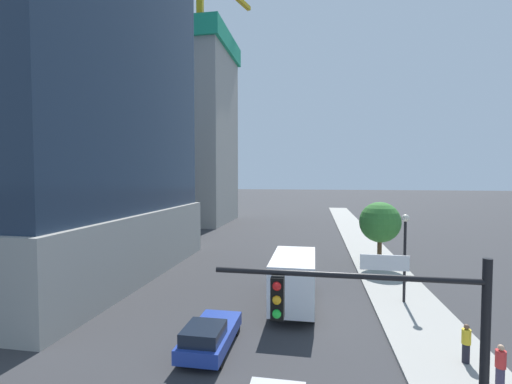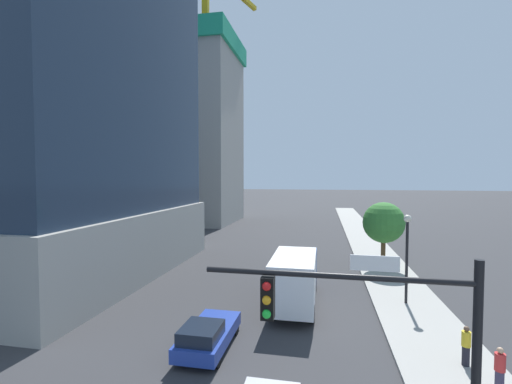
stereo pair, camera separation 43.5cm
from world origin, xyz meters
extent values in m
cube|color=#9E9B93|center=(8.23, 20.00, 0.07)|extent=(4.08, 120.00, 0.15)
cube|color=#9E9B93|center=(-19.46, 19.48, 2.48)|extent=(21.06, 21.21, 4.97)
cube|color=#9E9B93|center=(-19.26, 50.91, 15.38)|extent=(15.98, 14.32, 30.77)
cube|color=#1E9E70|center=(-19.26, 50.91, 29.27)|extent=(16.94, 15.18, 3.00)
cube|color=gold|center=(-14.47, 46.62, 19.75)|extent=(0.90, 0.90, 39.50)
cylinder|color=black|center=(6.59, 4.46, 2.98)|extent=(0.20, 0.20, 5.66)
cylinder|color=black|center=(3.47, 4.46, 5.27)|extent=(6.25, 0.14, 0.14)
cube|color=black|center=(1.90, 4.46, 4.65)|extent=(0.32, 0.36, 1.05)
sphere|color=red|center=(1.90, 4.27, 4.99)|extent=(0.22, 0.22, 0.22)
sphere|color=orange|center=(1.90, 4.27, 4.65)|extent=(0.22, 0.22, 0.22)
sphere|color=green|center=(1.90, 4.27, 4.31)|extent=(0.22, 0.22, 0.22)
cube|color=white|center=(4.40, 4.46, 5.62)|extent=(1.10, 0.04, 0.36)
cylinder|color=black|center=(8.10, 17.49, 2.57)|extent=(0.16, 0.16, 4.85)
sphere|color=silver|center=(8.10, 17.49, 5.18)|extent=(0.44, 0.44, 0.44)
cylinder|color=brown|center=(8.09, 25.38, 1.40)|extent=(0.36, 0.36, 2.50)
sphere|color=#387F33|center=(8.09, 25.38, 3.90)|extent=(3.32, 3.32, 3.32)
cube|color=#233D9E|center=(-1.70, 10.48, 0.58)|extent=(1.87, 4.24, 0.59)
cube|color=#19212D|center=(-1.70, 9.46, 1.15)|extent=(1.57, 1.78, 0.55)
cylinder|color=black|center=(-2.52, 11.92, 0.34)|extent=(0.22, 0.67, 0.67)
cylinder|color=black|center=(-0.88, 11.92, 0.34)|extent=(0.22, 0.67, 0.67)
cylinder|color=black|center=(-2.52, 9.04, 0.34)|extent=(0.22, 0.67, 0.67)
cylinder|color=black|center=(-0.88, 9.04, 0.34)|extent=(0.22, 0.67, 0.67)
cube|color=#1E4799|center=(1.65, 19.15, 1.62)|extent=(2.37, 2.10, 2.13)
cube|color=white|center=(1.65, 15.33, 1.86)|extent=(2.37, 5.24, 2.61)
cylinder|color=black|center=(0.61, 19.15, 0.45)|extent=(0.30, 0.90, 0.90)
cylinder|color=black|center=(2.69, 19.15, 0.45)|extent=(0.30, 0.90, 0.90)
cylinder|color=black|center=(0.61, 14.02, 0.45)|extent=(0.30, 0.90, 0.90)
cylinder|color=black|center=(2.69, 14.02, 0.45)|extent=(0.30, 0.90, 0.90)
cylinder|color=#38334C|center=(9.26, 9.15, 0.54)|extent=(0.28, 0.28, 0.79)
cylinder|color=red|center=(9.26, 9.15, 1.24)|extent=(0.34, 0.34, 0.61)
sphere|color=tan|center=(9.26, 9.15, 1.65)|extent=(0.21, 0.21, 0.21)
cylinder|color=black|center=(8.83, 10.83, 0.54)|extent=(0.28, 0.28, 0.77)
cylinder|color=gold|center=(8.83, 10.83, 1.22)|extent=(0.34, 0.34, 0.59)
sphere|color=brown|center=(8.83, 10.83, 1.62)|extent=(0.21, 0.21, 0.21)
camera|label=1|loc=(2.79, -3.81, 7.63)|focal=23.96mm
camera|label=2|loc=(3.22, -3.73, 7.63)|focal=23.96mm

